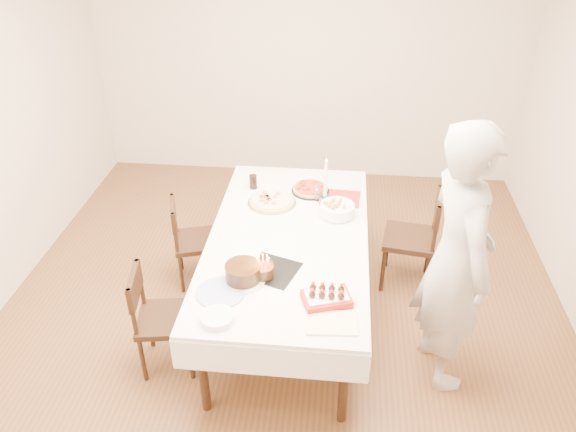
# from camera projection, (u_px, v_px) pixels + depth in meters

# --- Properties ---
(floor) EXTENTS (5.00, 5.00, 0.00)m
(floor) POSITION_uv_depth(u_px,v_px,m) (281.00, 319.00, 4.41)
(floor) COLOR #54381D
(floor) RESTS_ON ground
(wall_back) EXTENTS (4.50, 0.04, 2.70)m
(wall_back) POSITION_uv_depth(u_px,v_px,m) (307.00, 55.00, 5.79)
(wall_back) COLOR beige
(wall_back) RESTS_ON floor
(dining_table) EXTENTS (1.60, 2.34, 0.75)m
(dining_table) POSITION_uv_depth(u_px,v_px,m) (288.00, 278.00, 4.24)
(dining_table) COLOR silver
(dining_table) RESTS_ON floor
(chair_right_savory) EXTENTS (0.51, 0.51, 0.88)m
(chair_right_savory) POSITION_uv_depth(u_px,v_px,m) (409.00, 238.00, 4.58)
(chair_right_savory) COLOR #321C10
(chair_right_savory) RESTS_ON floor
(chair_left_savory) EXTENTS (0.49, 0.49, 0.77)m
(chair_left_savory) POSITION_uv_depth(u_px,v_px,m) (197.00, 241.00, 4.64)
(chair_left_savory) COLOR #321C10
(chair_left_savory) RESTS_ON floor
(chair_left_dessert) EXTENTS (0.47, 0.47, 0.81)m
(chair_left_dessert) POSITION_uv_depth(u_px,v_px,m) (166.00, 319.00, 3.82)
(chair_left_dessert) COLOR #321C10
(chair_left_dessert) RESTS_ON floor
(person) EXTENTS (0.60, 0.77, 1.87)m
(person) POSITION_uv_depth(u_px,v_px,m) (456.00, 260.00, 3.50)
(person) COLOR #AEA9A4
(person) RESTS_ON floor
(pizza_white) EXTENTS (0.44, 0.44, 0.04)m
(pizza_white) POSITION_uv_depth(u_px,v_px,m) (272.00, 201.00, 4.42)
(pizza_white) COLOR beige
(pizza_white) RESTS_ON dining_table
(pizza_pepperoni) EXTENTS (0.31, 0.31, 0.04)m
(pizza_pepperoni) POSITION_uv_depth(u_px,v_px,m) (310.00, 189.00, 4.59)
(pizza_pepperoni) COLOR red
(pizza_pepperoni) RESTS_ON dining_table
(red_placemat) EXTENTS (0.29, 0.29, 0.01)m
(red_placemat) POSITION_uv_depth(u_px,v_px,m) (343.00, 199.00, 4.50)
(red_placemat) COLOR #B21E1E
(red_placemat) RESTS_ON dining_table
(pasta_bowl) EXTENTS (0.27, 0.27, 0.08)m
(pasta_bowl) POSITION_uv_depth(u_px,v_px,m) (337.00, 209.00, 4.27)
(pasta_bowl) COLOR white
(pasta_bowl) RESTS_ON dining_table
(taper_candle) EXTENTS (0.11, 0.11, 0.41)m
(taper_candle) POSITION_uv_depth(u_px,v_px,m) (326.00, 182.00, 4.32)
(taper_candle) COLOR white
(taper_candle) RESTS_ON dining_table
(shaker_pair) EXTENTS (0.13, 0.13, 0.12)m
(shaker_pair) POSITION_uv_depth(u_px,v_px,m) (317.00, 194.00, 4.45)
(shaker_pair) COLOR white
(shaker_pair) RESTS_ON dining_table
(cola_glass) EXTENTS (0.08, 0.08, 0.12)m
(cola_glass) POSITION_uv_depth(u_px,v_px,m) (253.00, 182.00, 4.62)
(cola_glass) COLOR black
(cola_glass) RESTS_ON dining_table
(layer_cake) EXTENTS (0.39, 0.39, 0.12)m
(layer_cake) POSITION_uv_depth(u_px,v_px,m) (243.00, 273.00, 3.60)
(layer_cake) COLOR black
(layer_cake) RESTS_ON dining_table
(cake_board) EXTENTS (0.39, 0.39, 0.01)m
(cake_board) POSITION_uv_depth(u_px,v_px,m) (273.00, 271.00, 3.71)
(cake_board) COLOR black
(cake_board) RESTS_ON dining_table
(birthday_cake) EXTENTS (0.15, 0.15, 0.14)m
(birthday_cake) POSITION_uv_depth(u_px,v_px,m) (263.00, 267.00, 3.61)
(birthday_cake) COLOR #38210F
(birthday_cake) RESTS_ON dining_table
(strawberry_box) EXTENTS (0.34, 0.28, 0.07)m
(strawberry_box) POSITION_uv_depth(u_px,v_px,m) (327.00, 297.00, 3.43)
(strawberry_box) COLOR #9F1B12
(strawberry_box) RESTS_ON dining_table
(box_lid) EXTENTS (0.32, 0.22, 0.03)m
(box_lid) POSITION_uv_depth(u_px,v_px,m) (331.00, 324.00, 3.28)
(box_lid) COLOR beige
(box_lid) RESTS_ON dining_table
(plate_stack) EXTENTS (0.26, 0.26, 0.04)m
(plate_stack) POSITION_uv_depth(u_px,v_px,m) (217.00, 318.00, 3.30)
(plate_stack) COLOR white
(plate_stack) RESTS_ON dining_table
(china_plate) EXTENTS (0.37, 0.37, 0.01)m
(china_plate) POSITION_uv_depth(u_px,v_px,m) (221.00, 292.00, 3.51)
(china_plate) COLOR white
(china_plate) RESTS_ON dining_table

